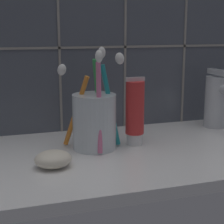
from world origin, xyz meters
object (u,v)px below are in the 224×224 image
at_px(toothbrush_cup, 94,119).
at_px(soap_bar, 53,159).
at_px(toothpaste_tube, 135,112).
at_px(sink_faucet, 218,100).

relative_size(toothbrush_cup, soap_bar, 3.12).
relative_size(toothpaste_tube, sink_faucet, 1.00).
bearing_deg(toothpaste_tube, soap_bar, -155.91).
xyz_separation_m(toothpaste_tube, soap_bar, (-0.17, -0.08, -0.05)).
bearing_deg(sink_faucet, toothbrush_cup, -82.29).
bearing_deg(toothbrush_cup, toothpaste_tube, -0.20).
bearing_deg(toothbrush_cup, sink_faucet, 11.80).
distance_m(toothpaste_tube, soap_bar, 0.20).
xyz_separation_m(toothbrush_cup, soap_bar, (-0.09, -0.08, -0.04)).
bearing_deg(toothpaste_tube, toothbrush_cup, 179.80).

